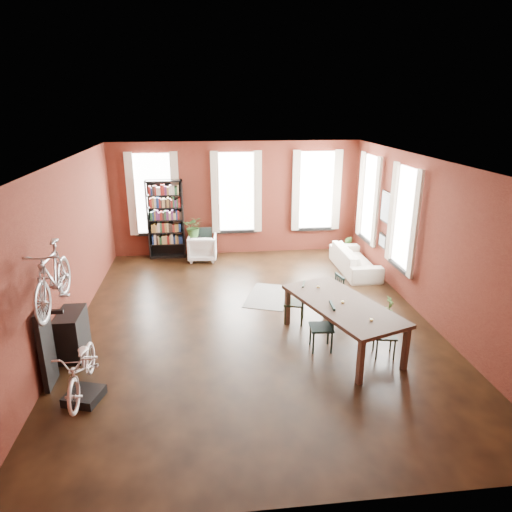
{
  "coord_description": "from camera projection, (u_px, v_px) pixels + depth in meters",
  "views": [
    {
      "loc": [
        -0.91,
        -8.28,
        4.24
      ],
      "look_at": [
        0.11,
        0.6,
        1.19
      ],
      "focal_mm": 32.0,
      "sensor_mm": 36.0,
      "label": 1
    }
  ],
  "objects": [
    {
      "name": "room",
      "position": [
        263.0,
        211.0,
        9.17
      ],
      "size": [
        9.0,
        9.04,
        3.22
      ],
      "color": "black",
      "rests_on": "ground"
    },
    {
      "name": "dining_table",
      "position": [
        341.0,
        324.0,
        8.24
      ],
      "size": [
        1.87,
        2.67,
        0.83
      ],
      "primitive_type": "cube",
      "rotation": [
        0.0,
        0.0,
        0.35
      ],
      "color": "#4D3A2E",
      "rests_on": "ground"
    },
    {
      "name": "dining_chair_a",
      "position": [
        321.0,
        327.0,
        8.08
      ],
      "size": [
        0.43,
        0.43,
        0.87
      ],
      "primitive_type": "cube",
      "rotation": [
        0.0,
        0.0,
        -1.64
      ],
      "color": "#173431",
      "rests_on": "ground"
    },
    {
      "name": "dining_chair_b",
      "position": [
        295.0,
        302.0,
        9.09
      ],
      "size": [
        0.49,
        0.49,
        0.85
      ],
      "primitive_type": "cube",
      "rotation": [
        0.0,
        0.0,
        -1.87
      ],
      "color": "#1F2F1C",
      "rests_on": "ground"
    },
    {
      "name": "dining_chair_c",
      "position": [
        385.0,
        335.0,
        7.89
      ],
      "size": [
        0.43,
        0.43,
        0.8
      ],
      "primitive_type": "cube",
      "rotation": [
        0.0,
        0.0,
        1.38
      ],
      "color": "black",
      "rests_on": "ground"
    },
    {
      "name": "dining_chair_d",
      "position": [
        346.0,
        295.0,
        9.42
      ],
      "size": [
        0.48,
        0.48,
        0.89
      ],
      "primitive_type": "cube",
      "rotation": [
        0.0,
        0.0,
        1.77
      ],
      "color": "#173331",
      "rests_on": "ground"
    },
    {
      "name": "bookshelf",
      "position": [
        166.0,
        219.0,
        12.72
      ],
      "size": [
        1.0,
        0.32,
        2.2
      ],
      "primitive_type": "cube",
      "color": "black",
      "rests_on": "ground"
    },
    {
      "name": "white_armchair",
      "position": [
        202.0,
        246.0,
        12.72
      ],
      "size": [
        0.82,
        0.77,
        0.79
      ],
      "primitive_type": "imported",
      "rotation": [
        0.0,
        0.0,
        3.08
      ],
      "color": "white",
      "rests_on": "ground"
    },
    {
      "name": "cream_sofa",
      "position": [
        355.0,
        256.0,
        11.88
      ],
      "size": [
        0.61,
        2.08,
        0.81
      ],
      "primitive_type": "imported",
      "rotation": [
        0.0,
        0.0,
        1.57
      ],
      "color": "beige",
      "rests_on": "ground"
    },
    {
      "name": "striped_rug",
      "position": [
        269.0,
        296.0,
        10.42
      ],
      "size": [
        1.32,
        1.65,
        0.01
      ],
      "primitive_type": "cube",
      "rotation": [
        0.0,
        0.0,
        -0.34
      ],
      "color": "black",
      "rests_on": "ground"
    },
    {
      "name": "bike_trainer",
      "position": [
        84.0,
        396.0,
        6.79
      ],
      "size": [
        0.61,
        0.61,
        0.14
      ],
      "primitive_type": "cube",
      "rotation": [
        0.0,
        0.0,
        -0.3
      ],
      "color": "black",
      "rests_on": "ground"
    },
    {
      "name": "bike_wall_rack",
      "position": [
        46.0,
        348.0,
        6.98
      ],
      "size": [
        0.16,
        0.6,
        1.3
      ],
      "primitive_type": "cube",
      "color": "black",
      "rests_on": "ground"
    },
    {
      "name": "console_table",
      "position": [
        72.0,
        334.0,
        7.92
      ],
      "size": [
        0.4,
        0.8,
        0.8
      ],
      "primitive_type": "cube",
      "color": "black",
      "rests_on": "ground"
    },
    {
      "name": "plant_stand",
      "position": [
        195.0,
        248.0,
        12.82
      ],
      "size": [
        0.33,
        0.33,
        0.64
      ],
      "primitive_type": "cube",
      "rotation": [
        0.0,
        0.0,
        -0.04
      ],
      "color": "black",
      "rests_on": "ground"
    },
    {
      "name": "plant_by_sofa",
      "position": [
        346.0,
        252.0,
        13.06
      ],
      "size": [
        0.46,
        0.67,
        0.27
      ],
      "primitive_type": "imported",
      "rotation": [
        0.0,
        0.0,
        -0.21
      ],
      "color": "#346026",
      "rests_on": "ground"
    },
    {
      "name": "plant_small",
      "position": [
        389.0,
        313.0,
        9.44
      ],
      "size": [
        0.5,
        0.47,
        0.16
      ],
      "primitive_type": "imported",
      "rotation": [
        0.0,
        0.0,
        0.89
      ],
      "color": "#345A24",
      "rests_on": "ground"
    },
    {
      "name": "bicycle_floor",
      "position": [
        79.0,
        346.0,
        6.55
      ],
      "size": [
        0.54,
        0.8,
        1.51
      ],
      "primitive_type": "imported",
      "rotation": [
        0.0,
        0.0,
        0.01
      ],
      "color": "beige",
      "rests_on": "bike_trainer"
    },
    {
      "name": "bicycle_hung",
      "position": [
        49.0,
        256.0,
        6.53
      ],
      "size": [
        0.47,
        1.0,
        1.66
      ],
      "primitive_type": "imported",
      "color": "#A5A8AD",
      "rests_on": "bike_wall_rack"
    },
    {
      "name": "plant_on_stand",
      "position": [
        194.0,
        229.0,
        12.63
      ],
      "size": [
        0.62,
        0.67,
        0.47
      ],
      "primitive_type": "imported",
      "rotation": [
        0.0,
        0.0,
        -0.13
      ],
      "color": "#2B5522",
      "rests_on": "plant_stand"
    }
  ]
}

